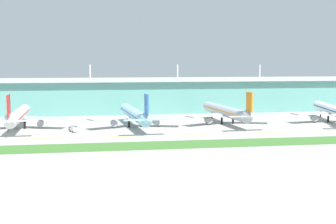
{
  "coord_description": "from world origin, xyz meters",
  "views": [
    {
      "loc": [
        -54.17,
        -199.79,
        32.93
      ],
      "look_at": [
        -15.76,
        33.29,
        7.0
      ],
      "focal_mm": 48.56,
      "sensor_mm": 36.0,
      "label": 1
    }
  ],
  "objects": [
    {
      "name": "terminal_building",
      "position": [
        -0.0,
        96.41,
        11.44
      ],
      "size": [
        288.0,
        34.0,
        31.48
      ],
      "color": "#5B9E93",
      "rests_on": "ground"
    },
    {
      "name": "taxiway_stripe_mid_west",
      "position": [
        -37.0,
        0.94,
        0.02
      ],
      "size": [
        28.0,
        0.7,
        0.04
      ],
      "primitive_type": "cube",
      "color": "yellow",
      "rests_on": "ground"
    },
    {
      "name": "pushback_tug",
      "position": [
        -64.45,
        23.73,
        1.1
      ],
      "size": [
        3.83,
        4.97,
        1.85
      ],
      "color": "#333842",
      "rests_on": "ground"
    },
    {
      "name": "airliner_near_middle",
      "position": [
        -33.55,
        30.23,
        6.46
      ],
      "size": [
        48.63,
        70.75,
        18.9
      ],
      "color": "#9ED1EA",
      "rests_on": "ground"
    },
    {
      "name": "airliner_nearest",
      "position": [
        -91.48,
        34.16,
        6.45
      ],
      "size": [
        48.78,
        67.83,
        18.9
      ],
      "color": "white",
      "rests_on": "ground"
    },
    {
      "name": "ground_plane",
      "position": [
        0.0,
        0.0,
        0.0
      ],
      "size": [
        600.0,
        600.0,
        0.0
      ],
      "primitive_type": "plane",
      "color": "#A8A59E"
    },
    {
      "name": "airliner_farthest",
      "position": [
        76.29,
        30.58,
        6.45
      ],
      "size": [
        47.86,
        67.56,
        18.9
      ],
      "color": "white",
      "rests_on": "ground"
    },
    {
      "name": "taxiway_stripe_centre",
      "position": [
        -3.0,
        0.94,
        0.02
      ],
      "size": [
        28.0,
        0.7,
        0.04
      ],
      "primitive_type": "cube",
      "color": "yellow",
      "rests_on": "ground"
    },
    {
      "name": "taxiway_stripe_west",
      "position": [
        -71.0,
        0.94,
        0.02
      ],
      "size": [
        28.0,
        0.7,
        0.04
      ],
      "primitive_type": "cube",
      "color": "yellow",
      "rests_on": "ground"
    },
    {
      "name": "grass_verge",
      "position": [
        0.0,
        -23.3,
        0.05
      ],
      "size": [
        300.0,
        18.0,
        0.1
      ],
      "primitive_type": "cube",
      "color": "#3D702D",
      "rests_on": "ground"
    },
    {
      "name": "airliner_far_middle",
      "position": [
        16.34,
        34.35,
        6.45
      ],
      "size": [
        48.63,
        68.16,
        18.9
      ],
      "color": "#ADB2BC",
      "rests_on": "ground"
    },
    {
      "name": "baggage_cart",
      "position": [
        -63.9,
        17.02,
        1.26
      ],
      "size": [
        3.49,
        4.01,
        2.48
      ],
      "color": "silver",
      "rests_on": "ground"
    },
    {
      "name": "taxiway_stripe_mid_east",
      "position": [
        31.0,
        0.94,
        0.02
      ],
      "size": [
        28.0,
        0.7,
        0.04
      ],
      "primitive_type": "cube",
      "color": "yellow",
      "rests_on": "ground"
    }
  ]
}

